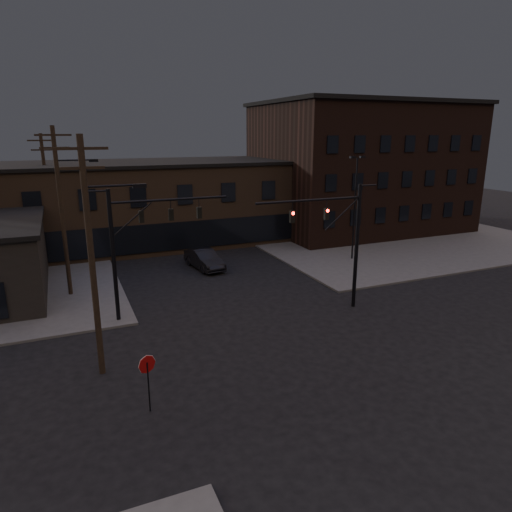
% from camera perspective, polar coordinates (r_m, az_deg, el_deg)
% --- Properties ---
extents(ground, '(140.00, 140.00, 0.00)m').
position_cam_1_polar(ground, '(24.18, 5.36, -12.07)').
color(ground, black).
rests_on(ground, ground).
extents(sidewalk_ne, '(30.00, 30.00, 0.15)m').
position_cam_1_polar(sidewalk_ne, '(53.28, 14.92, 2.76)').
color(sidewalk_ne, '#474744').
rests_on(sidewalk_ne, ground).
extents(building_row, '(40.00, 12.00, 8.00)m').
position_cam_1_polar(building_row, '(48.46, -10.62, 6.54)').
color(building_row, '#4D3929').
rests_on(building_row, ground).
extents(building_right, '(22.00, 16.00, 14.00)m').
position_cam_1_polar(building_right, '(55.48, 12.84, 10.60)').
color(building_right, black).
rests_on(building_right, ground).
extents(traffic_signal_near, '(7.12, 0.24, 8.00)m').
position_cam_1_polar(traffic_signal_near, '(28.82, 10.71, 2.66)').
color(traffic_signal_near, black).
rests_on(traffic_signal_near, ground).
extents(traffic_signal_far, '(7.12, 0.24, 8.00)m').
position_cam_1_polar(traffic_signal_far, '(27.71, -14.91, 2.08)').
color(traffic_signal_far, black).
rests_on(traffic_signal_far, ground).
extents(stop_sign, '(0.72, 0.33, 2.48)m').
position_cam_1_polar(stop_sign, '(19.30, -13.42, -13.72)').
color(stop_sign, black).
rests_on(stop_sign, ground).
extents(utility_pole_near, '(3.70, 0.28, 11.00)m').
position_cam_1_polar(utility_pole_near, '(21.44, -19.76, 0.30)').
color(utility_pole_near, black).
rests_on(utility_pole_near, ground).
extents(utility_pole_mid, '(3.70, 0.28, 11.50)m').
position_cam_1_polar(utility_pole_mid, '(33.14, -23.05, 5.43)').
color(utility_pole_mid, black).
rests_on(utility_pole_mid, ground).
extents(utility_pole_far, '(2.20, 0.28, 11.00)m').
position_cam_1_polar(utility_pole_far, '(45.10, -24.62, 7.10)').
color(utility_pole_far, black).
rests_on(utility_pole_far, ground).
extents(lot_light_a, '(1.50, 0.28, 9.14)m').
position_cam_1_polar(lot_light_a, '(40.71, 12.30, 7.00)').
color(lot_light_a, black).
rests_on(lot_light_a, ground).
extents(lot_light_b, '(1.50, 0.28, 9.14)m').
position_cam_1_polar(lot_light_b, '(48.25, 14.72, 8.08)').
color(lot_light_b, black).
rests_on(lot_light_b, ground).
extents(parked_car_lot_a, '(5.03, 2.44, 1.66)m').
position_cam_1_polar(parked_car_lot_a, '(50.09, 9.70, 3.34)').
color(parked_car_lot_a, black).
rests_on(parked_car_lot_a, sidewalk_ne).
extents(parked_car_lot_b, '(5.14, 2.36, 1.46)m').
position_cam_1_polar(parked_car_lot_b, '(53.82, 11.94, 3.93)').
color(parked_car_lot_b, '#ABABAD').
rests_on(parked_car_lot_b, sidewalk_ne).
extents(car_crossing, '(2.39, 5.07, 1.61)m').
position_cam_1_polar(car_crossing, '(38.41, -6.48, -0.40)').
color(car_crossing, black).
rests_on(car_crossing, ground).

